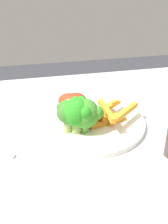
{
  "coord_description": "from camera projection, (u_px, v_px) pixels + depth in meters",
  "views": [
    {
      "loc": [
        0.16,
        0.52,
        1.07
      ],
      "look_at": [
        0.04,
        -0.02,
        0.79
      ],
      "focal_mm": 42.82,
      "sensor_mm": 36.0,
      "label": 1
    }
  ],
  "objects": [
    {
      "name": "chicken_drumstick_far",
      "position": [
        72.0,
        104.0,
        0.65
      ],
      "size": [
        0.11,
        0.11,
        0.05
      ],
      "color": "#631E0F",
      "rests_on": "dinner_plate"
    },
    {
      "name": "dinner_plate",
      "position": [
        84.0,
        122.0,
        0.63
      ],
      "size": [
        0.29,
        0.29,
        0.01
      ],
      "primitive_type": "cylinder",
      "color": "white",
      "rests_on": "dining_table"
    },
    {
      "name": "dining_table",
      "position": [
        99.0,
        169.0,
        0.69
      ],
      "size": [
        0.94,
        0.72,
        0.76
      ],
      "color": "#B7B7BC",
      "rests_on": "ground_plane"
    },
    {
      "name": "chicken_drumstick_near",
      "position": [
        77.0,
        104.0,
        0.66
      ],
      "size": [
        0.06,
        0.13,
        0.05
      ],
      "color": "#621D0F",
      "rests_on": "dinner_plate"
    },
    {
      "name": "broccoli_floret_middle",
      "position": [
        77.0,
        111.0,
        0.56
      ],
      "size": [
        0.06,
        0.07,
        0.08
      ],
      "color": "#81A24E",
      "rests_on": "dinner_plate"
    },
    {
      "name": "broccoli_floret_front",
      "position": [
        68.0,
        112.0,
        0.56
      ],
      "size": [
        0.05,
        0.05,
        0.07
      ],
      "color": "#8BA258",
      "rests_on": "dinner_plate"
    },
    {
      "name": "carrot_fries_pile",
      "position": [
        109.0,
        113.0,
        0.62
      ],
      "size": [
        0.13,
        0.14,
        0.04
      ],
      "color": "orange",
      "rests_on": "dinner_plate"
    },
    {
      "name": "broccoli_floret_back",
      "position": [
        83.0,
        114.0,
        0.56
      ],
      "size": [
        0.08,
        0.06,
        0.08
      ],
      "color": "#76BB4B",
      "rests_on": "dinner_plate"
    }
  ]
}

